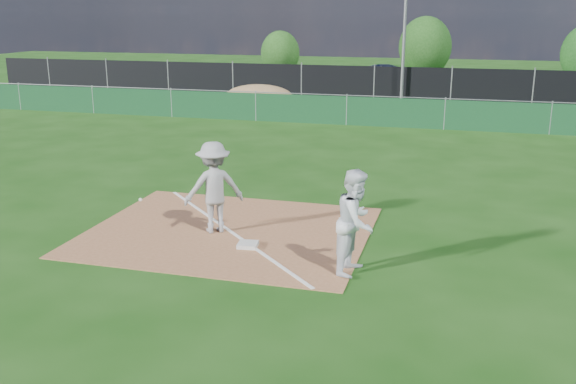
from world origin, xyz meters
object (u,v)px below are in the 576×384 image
object	(u,v)px
light_pole	(405,24)
car_left	(283,75)
car_right	(470,80)
runner	(356,222)
tree_mid	(425,47)
car_mid	(392,79)
play_at_first	(214,187)
first_base	(248,245)
tree_left	(280,53)

from	to	relation	value
light_pole	car_left	distance (m)	9.81
car_right	runner	bearing A→B (deg)	-178.31
runner	tree_mid	world-z (taller)	tree_mid
car_mid	tree_mid	distance (m)	8.24
light_pole	play_at_first	size ratio (longest dim) A/B	3.22
play_at_first	car_left	bearing A→B (deg)	102.82
play_at_first	tree_mid	world-z (taller)	tree_mid
car_left	light_pole	bearing A→B (deg)	-138.73
first_base	runner	distance (m)	2.57
light_pole	car_right	bearing A→B (deg)	58.77
first_base	car_mid	world-z (taller)	car_mid
car_right	tree_left	world-z (taller)	tree_left
light_pole	play_at_first	xyz separation A→B (m)	(-1.78, -21.80, -2.99)
first_base	light_pole	bearing A→B (deg)	88.00
light_pole	car_mid	size ratio (longest dim) A/B	1.70
runner	car_left	bearing A→B (deg)	28.39
runner	car_left	world-z (taller)	runner
play_at_first	tree_left	bearing A→B (deg)	103.75
play_at_first	car_right	world-z (taller)	play_at_first
car_right	tree_mid	world-z (taller)	tree_mid
light_pole	car_right	xyz separation A→B (m)	(3.42, 5.63, -3.34)
first_base	car_left	world-z (taller)	car_left
runner	tree_mid	bearing A→B (deg)	11.90
play_at_first	tree_left	xyz separation A→B (m)	(-7.98, 32.60, 0.67)
first_base	car_right	bearing A→B (deg)	81.51
car_right	play_at_first	bearing A→B (deg)	174.71
first_base	tree_left	world-z (taller)	tree_left
tree_mid	car_left	bearing A→B (deg)	-138.10
play_at_first	tree_mid	distance (m)	34.07
play_at_first	tree_mid	bearing A→B (deg)	86.51
tree_left	car_mid	bearing A→B (deg)	-37.09
light_pole	tree_mid	world-z (taller)	light_pole
play_at_first	car_mid	xyz separation A→B (m)	(0.79, 25.97, -0.22)
tree_left	car_right	bearing A→B (deg)	-21.39
tree_mid	car_right	bearing A→B (deg)	-64.49
car_left	tree_left	bearing A→B (deg)	0.97
car_mid	tree_mid	xyz separation A→B (m)	(1.28, 8.02, 1.42)
play_at_first	car_left	xyz separation A→B (m)	(-6.07, 26.68, -0.29)
play_at_first	car_mid	bearing A→B (deg)	88.25
runner	tree_mid	xyz separation A→B (m)	(-1.24, 35.36, 1.23)
first_base	car_right	size ratio (longest dim) A/B	0.09
first_base	car_left	xyz separation A→B (m)	(-7.07, 27.40, 0.66)
first_base	car_mid	size ratio (longest dim) A/B	0.08
runner	car_right	world-z (taller)	runner
first_base	tree_left	distance (m)	34.54
car_mid	tree_left	bearing A→B (deg)	36.28
play_at_first	car_right	bearing A→B (deg)	79.27
tree_mid	tree_left	bearing A→B (deg)	-172.13
car_left	tree_mid	world-z (taller)	tree_mid
light_pole	car_left	world-z (taller)	light_pole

